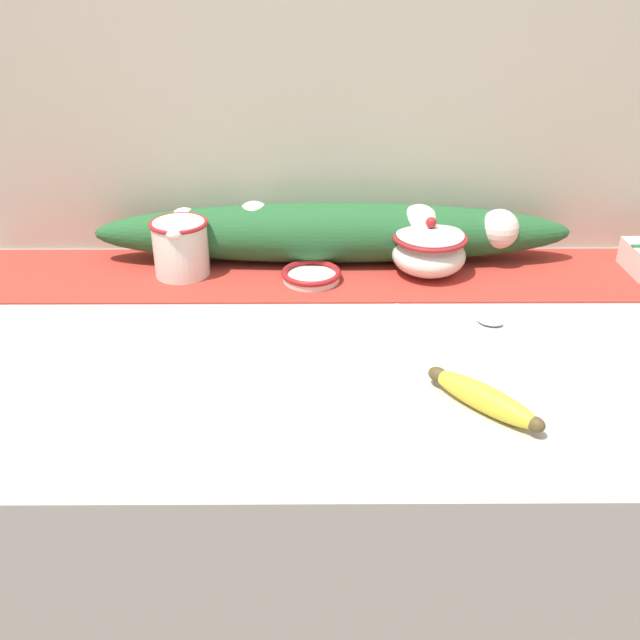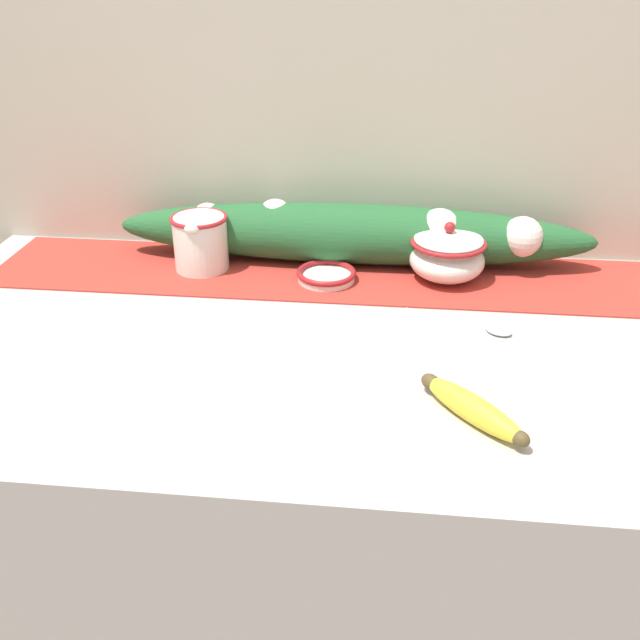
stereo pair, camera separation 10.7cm
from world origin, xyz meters
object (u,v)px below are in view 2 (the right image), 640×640
object	(u,v)px
small_dish	(326,275)
banana	(472,408)
sugar_bowl	(447,254)
spoon	(492,329)
cream_pitcher	(201,240)

from	to	relation	value
small_dish	banana	distance (m)	0.47
sugar_bowl	small_dish	xyz separation A→B (m)	(-0.22, -0.03, -0.04)
sugar_bowl	banana	xyz separation A→B (m)	(0.01, -0.43, -0.03)
small_dish	spoon	distance (m)	0.32
banana	spoon	world-z (taller)	banana
small_dish	spoon	xyz separation A→B (m)	(0.28, -0.16, -0.01)
cream_pitcher	sugar_bowl	xyz separation A→B (m)	(0.46, -0.00, -0.01)
spoon	cream_pitcher	bearing A→B (deg)	-174.92
cream_pitcher	sugar_bowl	size ratio (longest dim) A/B	0.91
sugar_bowl	small_dish	bearing A→B (deg)	-172.16
sugar_bowl	small_dish	world-z (taller)	sugar_bowl
sugar_bowl	small_dish	distance (m)	0.22
cream_pitcher	banana	xyz separation A→B (m)	(0.47, -0.44, -0.04)
sugar_bowl	banana	world-z (taller)	sugar_bowl
sugar_bowl	spoon	distance (m)	0.21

